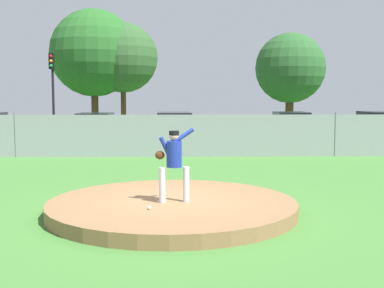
{
  "coord_description": "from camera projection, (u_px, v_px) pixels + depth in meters",
  "views": [
    {
      "loc": [
        0.19,
        -10.41,
        2.49
      ],
      "look_at": [
        0.48,
        2.48,
        1.25
      ],
      "focal_mm": 46.14,
      "sensor_mm": 36.0,
      "label": 1
    }
  ],
  "objects": [
    {
      "name": "pitcher_youth",
      "position": [
        174.0,
        158.0,
        10.31
      ],
      "size": [
        0.83,
        0.32,
        1.58
      ],
      "color": "silver",
      "rests_on": "pitchers_mound"
    },
    {
      "name": "parked_car_navy",
      "position": [
        96.0,
        130.0,
        25.27
      ],
      "size": [
        1.88,
        4.38,
        1.68
      ],
      "color": "#161E4C",
      "rests_on": "ground_plane"
    },
    {
      "name": "asphalt_strip",
      "position": [
        177.0,
        146.0,
        25.02
      ],
      "size": [
        44.0,
        7.0,
        0.01
      ],
      "primitive_type": "cube",
      "color": "#2B2B2D",
      "rests_on": "ground_plane"
    },
    {
      "name": "baseball",
      "position": [
        149.0,
        208.0,
        9.71
      ],
      "size": [
        0.07,
        0.07,
        0.07
      ],
      "primitive_type": "sphere",
      "color": "white",
      "rests_on": "pitchers_mound"
    },
    {
      "name": "parked_car_silver",
      "position": [
        291.0,
        129.0,
        25.53
      ],
      "size": [
        1.88,
        4.1,
        1.71
      ],
      "color": "#B7BABF",
      "rests_on": "ground_plane"
    },
    {
      "name": "pitchers_mound",
      "position": [
        172.0,
        207.0,
        10.58
      ],
      "size": [
        5.32,
        5.32,
        0.28
      ],
      "primitive_type": "cylinder",
      "color": "olive",
      "rests_on": "ground_plane"
    },
    {
      "name": "tree_leaning_west",
      "position": [
        290.0,
        68.0,
        33.58
      ],
      "size": [
        4.76,
        4.76,
        6.83
      ],
      "color": "#4C331E",
      "rests_on": "ground_plane"
    },
    {
      "name": "ground_plane",
      "position": [
        175.0,
        171.0,
        16.57
      ],
      "size": [
        80.0,
        80.0,
        0.0
      ],
      "primitive_type": "plane",
      "color": "#427A33"
    },
    {
      "name": "parked_car_teal",
      "position": [
        381.0,
        129.0,
        25.63
      ],
      "size": [
        2.11,
        4.47,
        1.74
      ],
      "color": "#146066",
      "rests_on": "ground_plane"
    },
    {
      "name": "traffic_cone_orange",
      "position": [
        220.0,
        137.0,
        27.42
      ],
      "size": [
        0.4,
        0.4,
        0.55
      ],
      "color": "orange",
      "rests_on": "asphalt_strip"
    },
    {
      "name": "traffic_light_near",
      "position": [
        52.0,
        81.0,
        28.29
      ],
      "size": [
        0.28,
        0.46,
        4.97
      ],
      "color": "black",
      "rests_on": "ground_plane"
    },
    {
      "name": "chainlink_fence",
      "position": [
        176.0,
        136.0,
        20.46
      ],
      "size": [
        33.29,
        0.07,
        1.86
      ],
      "color": "gray",
      "rests_on": "ground_plane"
    },
    {
      "name": "tree_broad_left",
      "position": [
        94.0,
        53.0,
        33.76
      ],
      "size": [
        5.97,
        5.97,
        8.47
      ],
      "color": "#4C331E",
      "rests_on": "ground_plane"
    },
    {
      "name": "tree_tall_centre",
      "position": [
        123.0,
        58.0,
        33.89
      ],
      "size": [
        4.79,
        4.79,
        7.57
      ],
      "color": "#4C331E",
      "rests_on": "ground_plane"
    },
    {
      "name": "parked_car_burgundy",
      "position": [
        174.0,
        130.0,
        25.17
      ],
      "size": [
        1.99,
        4.76,
        1.71
      ],
      "color": "maroon",
      "rests_on": "ground_plane"
    }
  ]
}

